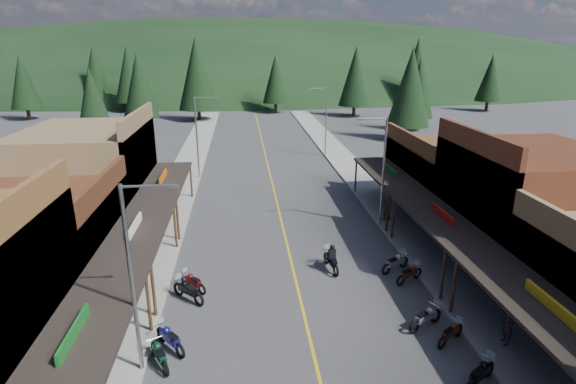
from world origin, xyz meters
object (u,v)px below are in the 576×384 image
object	(u,v)px
streetlight_3	(325,118)
bike_west_6	(170,337)
rider_on_bike	(331,259)
pine_11	(410,87)
bike_east_6	(426,316)
bike_west_8	(193,281)
bike_east_8	(395,262)
pine_3	(276,79)
streetlight_1	(198,134)
pine_10	(139,85)
bike_west_5	(159,354)
bike_east_4	(480,373)
pine_0	(23,82)
pine_8	(92,98)
pedestrian_east_a	(508,325)
shop_west_3	(92,176)
shop_east_2	(525,207)
shop_west_2	(40,243)
pine_5	(417,68)
streetlight_2	(382,167)
pine_7	(95,73)
pine_6	(490,78)
bike_east_7	(409,273)
bike_east_5	(451,332)
pedestrian_east_b	(385,208)
pine_4	(355,76)
streetlight_0	(135,273)
bike_west_7	(188,290)
pine_9	(419,88)
shop_east_3	(450,178)
pine_1	(129,74)
pine_2	(197,73)

from	to	relation	value
streetlight_3	bike_west_6	size ratio (longest dim) A/B	3.68
bike_west_6	rider_on_bike	xyz separation A→B (m)	(8.37, 6.45, 0.07)
pine_11	bike_east_6	size ratio (longest dim) A/B	5.92
pine_11	bike_west_8	size ratio (longest dim) A/B	6.36
streetlight_3	bike_west_6	xyz separation A→B (m)	(-13.10, -34.72, -3.84)
bike_east_8	bike_west_8	bearing A→B (deg)	-115.04
pine_11	pine_3	bearing A→B (deg)	119.74
streetlight_1	pine_10	bearing A→B (deg)	111.53
bike_west_5	bike_east_4	world-z (taller)	bike_east_4
pine_0	pine_8	bearing A→B (deg)	-50.71
pedestrian_east_a	shop_west_3	bearing A→B (deg)	-121.29
shop_east_2	bike_east_8	bearing A→B (deg)	-176.40
pine_10	shop_west_2	bearing A→B (deg)	-84.98
pine_5	pine_10	world-z (taller)	pine_5
streetlight_2	pine_7	world-z (taller)	pine_7
streetlight_3	rider_on_bike	bearing A→B (deg)	-99.50
shop_east_2	pine_6	world-z (taller)	pine_6
bike_west_5	bike_east_7	bearing A→B (deg)	-3.50
pine_3	pine_10	xyz separation A→B (m)	(-22.00, -16.00, 0.30)
pine_6	bike_east_5	world-z (taller)	pine_6
pine_10	pine_11	world-z (taller)	pine_11
pine_0	pine_7	distance (m)	16.14
shop_west_3	bike_east_5	distance (m)	26.27
bike_east_5	pedestrian_east_b	size ratio (longest dim) A/B	1.08
shop_east_2	pine_0	world-z (taller)	pine_0
streetlight_1	pine_3	distance (m)	45.39
pine_8	pine_6	bearing A→B (deg)	19.44
pine_5	bike_east_5	bearing A→B (deg)	-109.74
pine_4	bike_east_7	bearing A→B (deg)	-101.02
pedestrian_east_b	bike_east_5	bearing A→B (deg)	74.63
streetlight_0	bike_east_7	xyz separation A→B (m)	(13.24, 5.88, -3.89)
bike_west_7	pine_5	bearing A→B (deg)	15.43
bike_east_8	pine_9	bearing A→B (deg)	127.66
shop_west_2	bike_east_8	size ratio (longest dim) A/B	5.13
pine_6	pine_10	distance (m)	65.51
streetlight_0	pine_5	world-z (taller)	pine_5
pine_6	rider_on_bike	size ratio (longest dim) A/B	4.66
shop_east_2	bike_west_8	bearing A→B (deg)	-175.64
pine_5	pedestrian_east_a	distance (m)	82.37
streetlight_0	bike_east_5	size ratio (longest dim) A/B	4.23
pedestrian_east_b	shop_east_3	bearing A→B (deg)	-167.51
pine_1	pine_2	world-z (taller)	pine_2
shop_east_3	bike_east_7	size ratio (longest dim) A/B	5.50
bike_west_6	pine_3	bearing A→B (deg)	42.93
streetlight_3	pedestrian_east_a	bearing A→B (deg)	-87.59
streetlight_3	pine_4	xyz separation A→B (m)	(11.05, 30.00, 2.78)
streetlight_0	pine_5	size ratio (longest dim) A/B	0.57
shop_west_2	pine_2	size ratio (longest dim) A/B	0.78
bike_east_4	pine_7	bearing A→B (deg)	169.51
shop_east_2	bike_east_6	size ratio (longest dim) A/B	5.20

